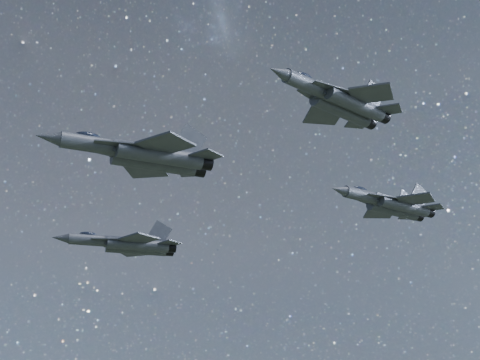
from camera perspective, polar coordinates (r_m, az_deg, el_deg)
jet_lead at (r=78.27m, az=-7.53°, el=1.98°), size 19.50×13.52×4.90m
jet_left at (r=102.12m, az=-8.76°, el=-4.95°), size 17.52×11.81×4.42m
jet_right at (r=68.71m, az=7.71°, el=6.10°), size 15.26×10.57×3.83m
jet_slot at (r=99.71m, az=11.61°, el=-1.85°), size 17.48×12.44×4.45m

